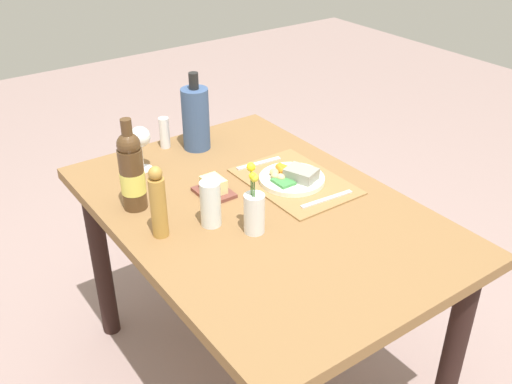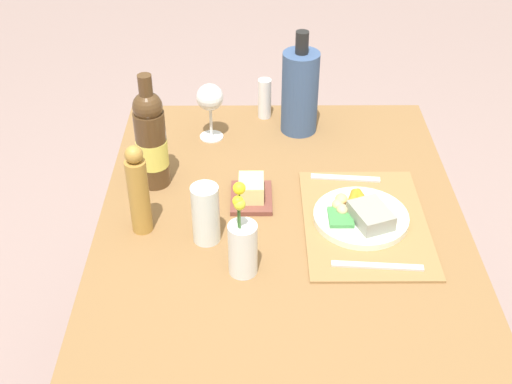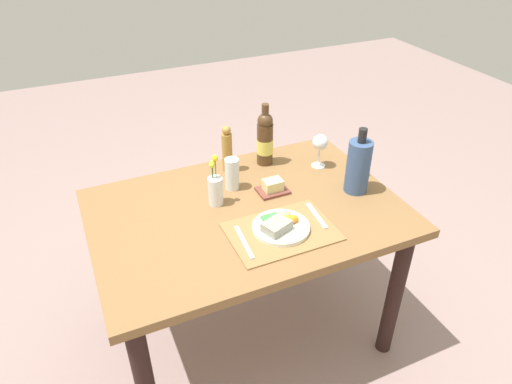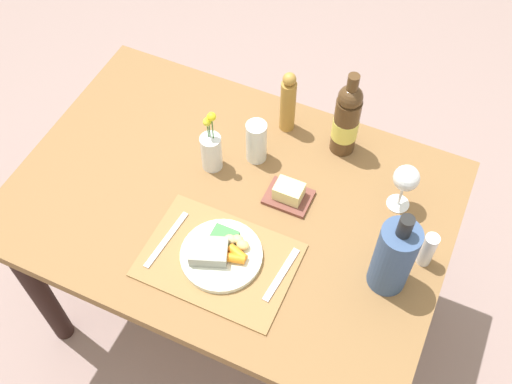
{
  "view_description": "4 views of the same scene",
  "coord_description": "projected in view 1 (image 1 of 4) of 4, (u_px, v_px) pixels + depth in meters",
  "views": [
    {
      "loc": [
        -1.26,
        0.91,
        1.7
      ],
      "look_at": [
        -0.08,
        0.07,
        0.86
      ],
      "focal_mm": 40.72,
      "sensor_mm": 36.0,
      "label": 1
    },
    {
      "loc": [
        -1.16,
        0.07,
        1.73
      ],
      "look_at": [
        0.03,
        0.06,
        0.85
      ],
      "focal_mm": 47.38,
      "sensor_mm": 36.0,
      "label": 2
    },
    {
      "loc": [
        -0.59,
        -1.42,
        1.85
      ],
      "look_at": [
        0.02,
        -0.05,
        0.85
      ],
      "focal_mm": 32.59,
      "sensor_mm": 36.0,
      "label": 3
    },
    {
      "loc": [
        0.48,
        -0.87,
        2.19
      ],
      "look_at": [
        0.08,
        0.01,
        0.81
      ],
      "focal_mm": 43.0,
      "sensor_mm": 36.0,
      "label": 4
    }
  ],
  "objects": [
    {
      "name": "water_tumbler",
      "position": [
        211.0,
        206.0,
        1.71
      ],
      "size": [
        0.06,
        0.06,
        0.14
      ],
      "color": "silver",
      "rests_on": "dining_table"
    },
    {
      "name": "fork",
      "position": [
        327.0,
        199.0,
        1.85
      ],
      "size": [
        0.03,
        0.2,
        0.0
      ],
      "primitive_type": "cube",
      "rotation": [
        0.0,
        0.0,
        -0.08
      ],
      "color": "silver",
      "rests_on": "placemat"
    },
    {
      "name": "salt_shaker",
      "position": [
        164.0,
        133.0,
        2.17
      ],
      "size": [
        0.04,
        0.04,
        0.12
      ],
      "primitive_type": "cylinder",
      "color": "white",
      "rests_on": "dining_table"
    },
    {
      "name": "dinner_plate",
      "position": [
        292.0,
        177.0,
        1.94
      ],
      "size": [
        0.22,
        0.22,
        0.05
      ],
      "color": "white",
      "rests_on": "placemat"
    },
    {
      "name": "pepper_mill",
      "position": [
        158.0,
        203.0,
        1.63
      ],
      "size": [
        0.05,
        0.05,
        0.22
      ],
      "color": "#AE8037",
      "rests_on": "dining_table"
    },
    {
      "name": "knife",
      "position": [
        259.0,
        163.0,
        2.06
      ],
      "size": [
        0.04,
        0.17,
        0.0
      ],
      "primitive_type": "cube",
      "rotation": [
        0.0,
        0.0,
        -0.1
      ],
      "color": "silver",
      "rests_on": "placemat"
    },
    {
      "name": "placemat",
      "position": [
        295.0,
        181.0,
        1.96
      ],
      "size": [
        0.4,
        0.28,
        0.01
      ],
      "primitive_type": "cube",
      "color": "olive",
      "rests_on": "dining_table"
    },
    {
      "name": "cooler_bottle",
      "position": [
        196.0,
        118.0,
        2.13
      ],
      "size": [
        0.1,
        0.1,
        0.29
      ],
      "color": "#39527D",
      "rests_on": "dining_table"
    },
    {
      "name": "flower_vase",
      "position": [
        254.0,
        210.0,
        1.67
      ],
      "size": [
        0.06,
        0.06,
        0.22
      ],
      "color": "silver",
      "rests_on": "dining_table"
    },
    {
      "name": "wine_bottle",
      "position": [
        132.0,
        172.0,
        1.76
      ],
      "size": [
        0.08,
        0.08,
        0.3
      ],
      "color": "#4C331C",
      "rests_on": "dining_table"
    },
    {
      "name": "wine_glass",
      "position": [
        140.0,
        138.0,
        1.98
      ],
      "size": [
        0.07,
        0.07,
        0.16
      ],
      "color": "white",
      "rests_on": "dining_table"
    },
    {
      "name": "butter_dish",
      "position": [
        214.0,
        188.0,
        1.88
      ],
      "size": [
        0.13,
        0.1,
        0.06
      ],
      "color": "brown",
      "rests_on": "dining_table"
    },
    {
      "name": "ground_plane",
      "position": [
        259.0,
        374.0,
        2.19
      ],
      "size": [
        8.0,
        8.0,
        0.0
      ],
      "primitive_type": "plane",
      "color": "gray"
    },
    {
      "name": "dining_table",
      "position": [
        259.0,
        236.0,
        1.88
      ],
      "size": [
        1.25,
        0.86,
        0.74
      ],
      "color": "brown",
      "rests_on": "ground_plane"
    }
  ]
}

